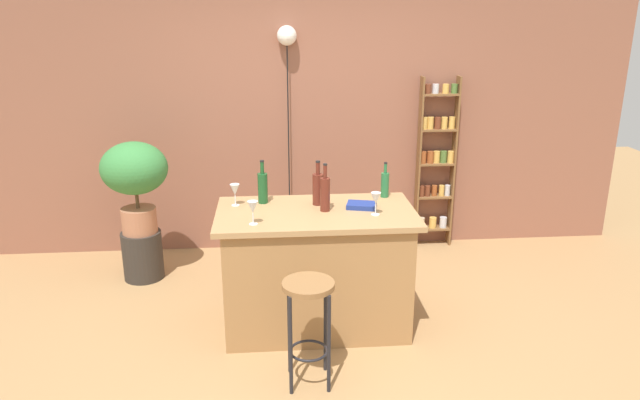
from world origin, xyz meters
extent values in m
plane|color=#A37A4C|center=(0.00, 0.00, 0.00)|extent=(12.00, 12.00, 0.00)
cube|color=#8C5642|center=(0.00, 1.95, 1.40)|extent=(6.40, 0.10, 2.80)
cube|color=#9E7042|center=(0.00, 0.30, 0.44)|extent=(1.32, 0.73, 0.87)
cube|color=#A87F51|center=(0.00, 0.30, 0.89)|extent=(1.44, 0.80, 0.04)
cylinder|color=black|center=(-0.22, -0.55, 0.33)|extent=(0.02, 0.02, 0.67)
cylinder|color=black|center=(0.01, -0.55, 0.33)|extent=(0.02, 0.02, 0.67)
cylinder|color=black|center=(-0.22, -0.32, 0.33)|extent=(0.02, 0.02, 0.67)
cylinder|color=black|center=(0.01, -0.32, 0.33)|extent=(0.02, 0.02, 0.67)
torus|color=black|center=(-0.11, -0.43, 0.23)|extent=(0.25, 0.25, 0.02)
cylinder|color=olive|center=(-0.11, -0.43, 0.69)|extent=(0.33, 0.33, 0.03)
cube|color=brown|center=(1.13, 1.82, 0.85)|extent=(0.02, 0.13, 1.70)
cube|color=brown|center=(1.48, 1.82, 0.85)|extent=(0.02, 0.13, 1.70)
cube|color=brown|center=(1.31, 1.82, 0.17)|extent=(0.33, 0.13, 0.02)
cylinder|color=beige|center=(1.19, 1.82, 0.23)|extent=(0.07, 0.07, 0.11)
cylinder|color=gold|center=(1.31, 1.82, 0.23)|extent=(0.07, 0.07, 0.11)
cylinder|color=silver|center=(1.42, 1.82, 0.23)|extent=(0.07, 0.07, 0.11)
cube|color=brown|center=(1.31, 1.82, 0.51)|extent=(0.33, 0.13, 0.02)
cylinder|color=brown|center=(1.18, 1.81, 0.57)|extent=(0.05, 0.05, 0.11)
cylinder|color=brown|center=(1.24, 1.81, 0.57)|extent=(0.05, 0.05, 0.11)
cylinder|color=#994C23|center=(1.31, 1.82, 0.57)|extent=(0.05, 0.05, 0.11)
cylinder|color=gold|center=(1.38, 1.82, 0.57)|extent=(0.05, 0.05, 0.11)
cylinder|color=silver|center=(1.44, 1.82, 0.57)|extent=(0.05, 0.05, 0.11)
cube|color=brown|center=(1.31, 1.82, 0.85)|extent=(0.33, 0.13, 0.02)
cylinder|color=#994C23|center=(1.17, 1.81, 0.92)|extent=(0.06, 0.06, 0.12)
cylinder|color=#994C23|center=(1.25, 1.82, 0.92)|extent=(0.06, 0.06, 0.12)
cylinder|color=gold|center=(1.31, 1.83, 0.92)|extent=(0.06, 0.06, 0.12)
cylinder|color=#4C7033|center=(1.38, 1.82, 0.92)|extent=(0.06, 0.06, 0.12)
cylinder|color=gold|center=(1.45, 1.81, 0.92)|extent=(0.06, 0.06, 0.12)
cube|color=brown|center=(1.31, 1.82, 1.19)|extent=(0.33, 0.13, 0.02)
cylinder|color=gold|center=(1.17, 1.82, 1.26)|extent=(0.06, 0.06, 0.11)
cylinder|color=gold|center=(1.23, 1.82, 1.26)|extent=(0.06, 0.06, 0.11)
cylinder|color=brown|center=(1.30, 1.81, 1.26)|extent=(0.06, 0.06, 0.11)
cylinder|color=gold|center=(1.37, 1.82, 1.26)|extent=(0.06, 0.06, 0.11)
cylinder|color=gold|center=(1.44, 1.82, 1.26)|extent=(0.06, 0.06, 0.11)
cube|color=brown|center=(1.31, 1.82, 1.53)|extent=(0.33, 0.13, 0.02)
cylinder|color=brown|center=(1.18, 1.81, 1.59)|extent=(0.06, 0.06, 0.09)
cylinder|color=silver|center=(1.26, 1.82, 1.59)|extent=(0.06, 0.06, 0.09)
cylinder|color=gold|center=(1.36, 1.81, 1.59)|extent=(0.06, 0.06, 0.09)
cylinder|color=#4C7033|center=(1.44, 1.81, 1.59)|extent=(0.06, 0.06, 0.09)
cylinder|color=#2D2823|center=(-1.48, 1.25, 0.22)|extent=(0.35, 0.35, 0.43)
cylinder|color=#A86B4C|center=(-1.48, 1.25, 0.55)|extent=(0.30, 0.30, 0.22)
cylinder|color=brown|center=(-1.48, 1.25, 0.74)|extent=(0.03, 0.03, 0.16)
ellipsoid|color=#387F3D|center=(-1.48, 1.25, 1.02)|extent=(0.57, 0.51, 0.45)
cylinder|color=#236638|center=(0.56, 0.59, 1.01)|extent=(0.06, 0.06, 0.19)
cylinder|color=#236638|center=(0.56, 0.59, 1.14)|extent=(0.02, 0.02, 0.07)
cylinder|color=black|center=(0.56, 0.59, 1.18)|extent=(0.03, 0.03, 0.01)
cylinder|color=#5B2319|center=(0.07, 0.30, 1.04)|extent=(0.07, 0.07, 0.24)
cylinder|color=#5B2319|center=(0.07, 0.30, 1.21)|extent=(0.03, 0.03, 0.09)
cylinder|color=black|center=(0.07, 0.30, 1.26)|extent=(0.03, 0.03, 0.01)
cylinder|color=#5B2319|center=(0.03, 0.45, 1.03)|extent=(0.08, 0.08, 0.23)
cylinder|color=#5B2319|center=(0.03, 0.45, 1.19)|extent=(0.03, 0.03, 0.09)
cylinder|color=black|center=(0.03, 0.45, 1.24)|extent=(0.03, 0.03, 0.01)
cylinder|color=#194C23|center=(-0.38, 0.52, 1.03)|extent=(0.07, 0.07, 0.23)
cylinder|color=#194C23|center=(-0.38, 0.52, 1.19)|extent=(0.03, 0.03, 0.09)
cylinder|color=black|center=(-0.38, 0.52, 1.24)|extent=(0.03, 0.03, 0.01)
cylinder|color=silver|center=(-0.59, 0.48, 0.92)|extent=(0.06, 0.06, 0.00)
cylinder|color=silver|center=(-0.59, 0.48, 0.96)|extent=(0.01, 0.01, 0.07)
cone|color=silver|center=(-0.59, 0.48, 1.04)|extent=(0.07, 0.07, 0.08)
cylinder|color=silver|center=(0.41, 0.18, 0.92)|extent=(0.06, 0.06, 0.00)
cylinder|color=silver|center=(0.41, 0.18, 0.96)|extent=(0.01, 0.01, 0.07)
cone|color=silver|center=(0.41, 0.18, 1.04)|extent=(0.07, 0.07, 0.08)
cylinder|color=silver|center=(-0.44, 0.06, 0.92)|extent=(0.06, 0.06, 0.00)
cylinder|color=silver|center=(-0.44, 0.06, 0.96)|extent=(0.01, 0.01, 0.07)
cone|color=silver|center=(-0.44, 0.06, 1.04)|extent=(0.07, 0.07, 0.08)
cube|color=navy|center=(0.34, 0.35, 0.93)|extent=(0.24, 0.20, 0.03)
cylinder|color=black|center=(-0.14, 1.84, 1.04)|extent=(0.01, 0.01, 2.08)
sphere|color=white|center=(-0.14, 1.84, 2.08)|extent=(0.18, 0.18, 0.18)
camera|label=1|loc=(-0.31, -3.69, 2.29)|focal=32.95mm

